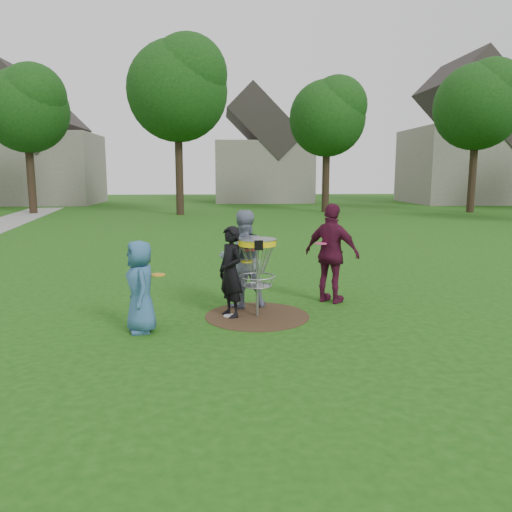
{
  "coord_description": "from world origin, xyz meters",
  "views": [
    {
      "loc": [
        -0.61,
        -8.28,
        2.44
      ],
      "look_at": [
        0.0,
        0.3,
        1.0
      ],
      "focal_mm": 35.0,
      "sensor_mm": 36.0,
      "label": 1
    }
  ],
  "objects": [
    {
      "name": "dirt_patch",
      "position": [
        0.0,
        0.0,
        0.0
      ],
      "size": [
        1.8,
        1.8,
        0.01
      ],
      "primitive_type": "cylinder",
      "color": "#47331E",
      "rests_on": "ground"
    },
    {
      "name": "player_black",
      "position": [
        -0.45,
        0.02,
        0.78
      ],
      "size": [
        0.61,
        0.68,
        1.56
      ],
      "primitive_type": "imported",
      "rotation": [
        0.0,
        0.0,
        -1.04
      ],
      "color": "black",
      "rests_on": "ground"
    },
    {
      "name": "player_maroon",
      "position": [
        1.47,
        0.84,
        0.94
      ],
      "size": [
        1.14,
        1.06,
        1.88
      ],
      "primitive_type": "imported",
      "rotation": [
        0.0,
        0.0,
        2.45
      ],
      "color": "#54132E",
      "rests_on": "ground"
    },
    {
      "name": "player_blue",
      "position": [
        -1.85,
        -0.72,
        0.71
      ],
      "size": [
        0.65,
        0.8,
        1.43
      ],
      "primitive_type": "imported",
      "rotation": [
        0.0,
        0.0,
        -1.26
      ],
      "color": "#33618E",
      "rests_on": "ground"
    },
    {
      "name": "player_grey",
      "position": [
        -0.22,
        0.65,
        0.89
      ],
      "size": [
        0.99,
        0.84,
        1.78
      ],
      "primitive_type": "imported",
      "rotation": [
        0.0,
        0.0,
        3.35
      ],
      "color": "gray",
      "rests_on": "ground"
    },
    {
      "name": "ground",
      "position": [
        0.0,
        0.0,
        0.0
      ],
      "size": [
        100.0,
        100.0,
        0.0
      ],
      "primitive_type": "plane",
      "color": "#19470F",
      "rests_on": "ground"
    },
    {
      "name": "disc_golf_basket",
      "position": [
        0.0,
        -0.0,
        1.02
      ],
      "size": [
        0.66,
        0.67,
        1.38
      ],
      "color": "#9EA0A5",
      "rests_on": "ground"
    },
    {
      "name": "tree_row",
      "position": [
        0.44,
        20.67,
        6.21
      ],
      "size": [
        51.2,
        17.42,
        9.9
      ],
      "color": "#38281C",
      "rests_on": "ground"
    },
    {
      "name": "house_row",
      "position": [
        4.78,
        33.07,
        4.14
      ],
      "size": [
        44.5,
        10.65,
        11.62
      ],
      "color": "gray",
      "rests_on": "ground"
    },
    {
      "name": "held_discs",
      "position": [
        -0.17,
        0.12,
        1.02
      ],
      "size": [
        3.03,
        1.54,
        0.29
      ],
      "color": "orange",
      "rests_on": "ground"
    },
    {
      "name": "disc_on_grass",
      "position": [
        -0.47,
        0.01,
        0.01
      ],
      "size": [
        0.22,
        0.22,
        0.02
      ],
      "primitive_type": "cylinder",
      "color": "silver",
      "rests_on": "ground"
    }
  ]
}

